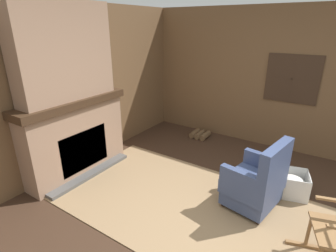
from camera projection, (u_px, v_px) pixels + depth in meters
ground_plane at (225, 234)px, 2.98m from camera, size 14.00×14.00×0.00m
wood_panel_wall_left at (60, 92)px, 3.91m from camera, size 0.06×5.97×2.56m
wood_panel_wall_back at (289, 82)px, 4.63m from camera, size 5.97×0.09×2.56m
fireplace_hearth at (76, 137)px, 4.04m from camera, size 0.59×1.74×1.21m
chimney_breast at (64, 52)px, 3.58m from camera, size 0.33×1.45×1.32m
area_rug at (191, 206)px, 3.43m from camera, size 3.68×1.96×0.01m
armchair at (256, 183)px, 3.31m from camera, size 0.71×0.78×0.94m
firewood_stack at (200, 134)px, 5.52m from camera, size 0.37×0.34×0.12m
laundry_basket at (292, 184)px, 3.62m from camera, size 0.50×0.49×0.33m
oil_lamp_vase at (50, 97)px, 3.59m from camera, size 0.11×0.11×0.25m
storage_case at (97, 87)px, 4.26m from camera, size 0.14×0.23×0.13m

